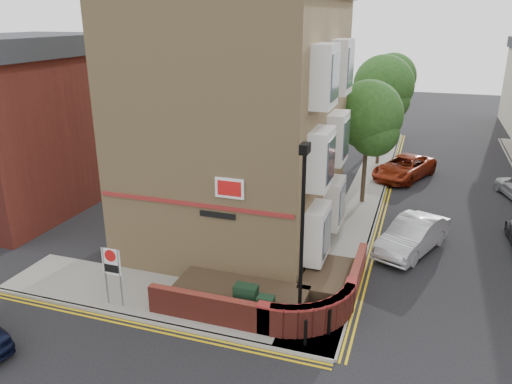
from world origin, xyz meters
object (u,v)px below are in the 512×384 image
at_px(utility_cabinet_large, 246,301).
at_px(zone_sign, 112,266).
at_px(silver_car_near, 412,236).
at_px(lamppost, 302,240).

bearing_deg(utility_cabinet_large, zone_sign, -170.31).
relative_size(utility_cabinet_large, silver_car_near, 0.26).
xyz_separation_m(lamppost, silver_car_near, (3.26, 7.42, -2.59)).
height_order(utility_cabinet_large, zone_sign, zone_sign).
height_order(utility_cabinet_large, silver_car_near, silver_car_near).
relative_size(lamppost, zone_sign, 2.86).
bearing_deg(zone_sign, lamppost, 6.07).
height_order(lamppost, zone_sign, lamppost).
distance_m(lamppost, utility_cabinet_large, 3.24).
bearing_deg(utility_cabinet_large, silver_car_near, 54.83).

